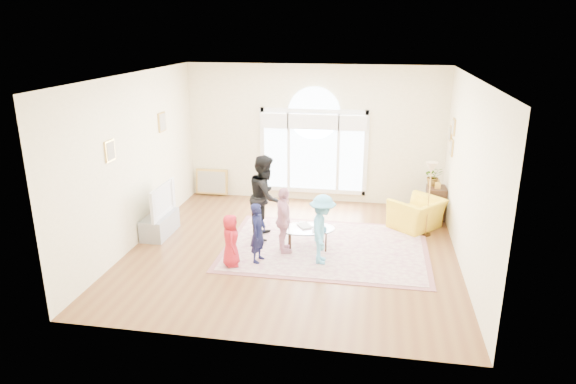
% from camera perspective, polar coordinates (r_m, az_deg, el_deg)
% --- Properties ---
extents(ground, '(6.00, 6.00, 0.00)m').
position_cam_1_polar(ground, '(9.68, 0.50, -6.48)').
color(ground, brown).
rests_on(ground, ground).
extents(room_shell, '(6.00, 6.00, 6.00)m').
position_cam_1_polar(room_shell, '(11.86, 2.82, 6.09)').
color(room_shell, '#FDF2C8').
rests_on(room_shell, ground).
extents(area_rug, '(3.60, 2.60, 0.02)m').
position_cam_1_polar(area_rug, '(9.80, 4.23, -6.15)').
color(area_rug, beige).
rests_on(area_rug, ground).
extents(rug_border, '(3.80, 2.80, 0.01)m').
position_cam_1_polar(rug_border, '(9.80, 4.23, -6.17)').
color(rug_border, '#8C5556').
rests_on(rug_border, ground).
extents(tv_console, '(0.45, 1.00, 0.42)m').
position_cam_1_polar(tv_console, '(10.62, -14.05, -3.54)').
color(tv_console, gray).
rests_on(tv_console, ground).
extents(television, '(0.17, 1.09, 0.63)m').
position_cam_1_polar(television, '(10.44, -14.23, -0.87)').
color(television, black).
rests_on(television, tv_console).
extents(coffee_table, '(1.16, 0.89, 0.54)m').
position_cam_1_polar(coffee_table, '(9.58, 2.15, -4.15)').
color(coffee_table, silver).
rests_on(coffee_table, ground).
extents(armchair, '(1.28, 1.30, 0.64)m').
position_cam_1_polar(armchair, '(10.91, 14.12, -2.36)').
color(armchair, yellow).
rests_on(armchair, ground).
extents(side_cabinet, '(0.40, 0.50, 0.70)m').
position_cam_1_polar(side_cabinet, '(11.59, 16.06, -1.14)').
color(side_cabinet, black).
rests_on(side_cabinet, ground).
extents(floor_lamp, '(0.30, 0.30, 1.51)m').
position_cam_1_polar(floor_lamp, '(10.31, 15.60, 1.99)').
color(floor_lamp, black).
rests_on(floor_lamp, ground).
extents(plant_pedestal, '(0.20, 0.20, 0.70)m').
position_cam_1_polar(plant_pedestal, '(11.69, 15.62, -0.94)').
color(plant_pedestal, white).
rests_on(plant_pedestal, ground).
extents(potted_plant, '(0.43, 0.39, 0.42)m').
position_cam_1_polar(potted_plant, '(11.53, 15.85, 1.70)').
color(potted_plant, '#33722D').
rests_on(potted_plant, plant_pedestal).
extents(leaning_picture, '(0.80, 0.14, 0.62)m').
position_cam_1_polar(leaning_picture, '(12.88, -8.39, -0.35)').
color(leaning_picture, tan).
rests_on(leaning_picture, ground).
extents(child_red, '(0.42, 0.52, 0.93)m').
position_cam_1_polar(child_red, '(8.93, -6.38, -5.35)').
color(child_red, red).
rests_on(child_red, area_rug).
extents(child_navy, '(0.33, 0.43, 1.08)m').
position_cam_1_polar(child_navy, '(9.02, -3.34, -4.54)').
color(child_navy, '#111438').
rests_on(child_navy, area_rug).
extents(child_black, '(0.65, 0.82, 1.65)m').
position_cam_1_polar(child_black, '(9.98, -2.53, -0.51)').
color(child_black, black).
rests_on(child_black, area_rug).
extents(child_pink, '(0.52, 0.78, 1.24)m').
position_cam_1_polar(child_pink, '(9.34, -0.48, -3.17)').
color(child_pink, pink).
rests_on(child_pink, area_rug).
extents(child_blue, '(0.50, 0.82, 1.24)m').
position_cam_1_polar(child_blue, '(8.95, 3.83, -4.15)').
color(child_blue, '#5AB5E4').
rests_on(child_blue, area_rug).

